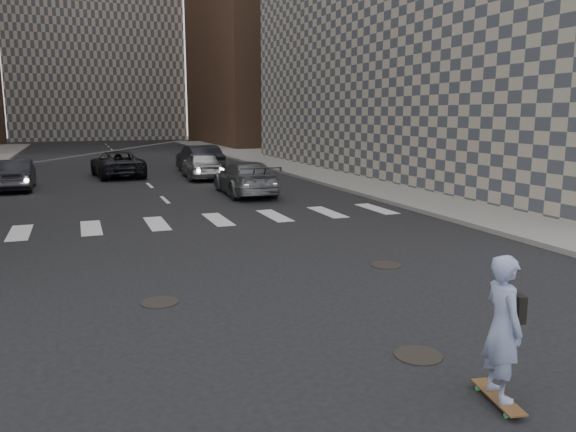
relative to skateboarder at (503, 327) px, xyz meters
The scene contains 11 objects.
ground 4.33m from the skateboarder, 108.50° to the left, with size 160.00×160.00×0.00m, color black.
sidewalk_right 27.39m from the skateboarder, 61.26° to the left, with size 13.00×80.00×0.15m, color gray.
manhole_a 1.79m from the skateboarder, 95.26° to the left, with size 0.70×0.70×0.02m, color black.
manhole_b 6.25m from the skateboarder, 122.70° to the left, with size 0.70×0.70×0.02m, color black.
manhole_c 6.39m from the skateboarder, 71.89° to the left, with size 0.70×0.70×0.02m, color black.
skateboarder is the anchor object (origin of this frame).
traffic_car_a 24.64m from the skateboarder, 107.22° to the left, with size 1.49×4.26×1.40m, color black.
traffic_car_b 18.43m from the skateboarder, 83.17° to the left, with size 2.04×5.01×1.45m, color #595D61.
traffic_car_c 27.62m from the skateboarder, 95.24° to the left, with size 2.38×5.16×1.44m, color black.
traffic_car_d 24.99m from the skateboarder, 86.19° to the left, with size 1.78×4.41×1.50m, color #A8AAAF.
traffic_car_e 28.09m from the skateboarder, 85.51° to the left, with size 1.75×5.02×1.65m, color black.
Camera 1 is at (-3.29, -9.01, 3.48)m, focal length 35.00 mm.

